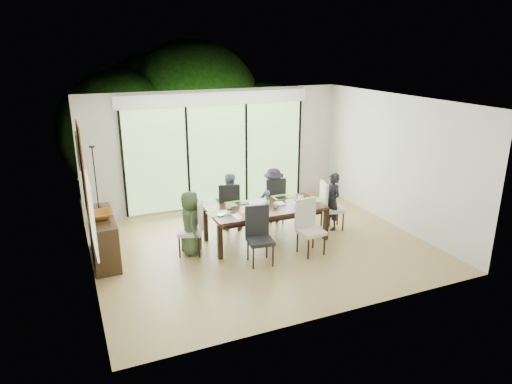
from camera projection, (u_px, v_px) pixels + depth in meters
name	position (u px, v px, depth m)	size (l,w,h in m)	color
floor	(261.00, 246.00, 8.60)	(6.00, 5.00, 0.01)	olive
ceiling	(262.00, 101.00, 7.77)	(6.00, 5.00, 0.01)	white
wall_back	(217.00, 149.00, 10.38)	(6.00, 0.02, 2.70)	beige
wall_front	(339.00, 226.00, 5.99)	(6.00, 0.02, 2.70)	white
wall_left	(84.00, 199.00, 7.06)	(0.02, 5.00, 2.70)	silver
wall_right	(396.00, 161.00, 9.32)	(0.02, 5.00, 2.70)	silver
glass_doors	(218.00, 156.00, 10.39)	(4.20, 0.02, 2.30)	#598C3F
blinds_header	(216.00, 98.00, 9.98)	(4.40, 0.06, 0.28)	white
mullion_a	(123.00, 165.00, 9.60)	(0.05, 0.04, 2.30)	black
mullion_b	(188.00, 159.00, 10.12)	(0.05, 0.04, 2.30)	black
mullion_c	(246.00, 154.00, 10.65)	(0.05, 0.04, 2.30)	black
mullion_d	(299.00, 148.00, 11.17)	(0.05, 0.04, 2.30)	black
side_window	(92.00, 214.00, 5.98)	(0.02, 0.90, 1.00)	#8CAD7F
deck	(207.00, 196.00, 11.59)	(6.00, 1.80, 0.10)	brown
rail_top	(197.00, 166.00, 12.11)	(6.00, 0.08, 0.06)	brown
foliage_left	(120.00, 131.00, 12.03)	(3.20, 3.20, 3.20)	#14380F
foliage_mid	(194.00, 110.00, 13.27)	(4.00, 4.00, 4.00)	#14380F
foliage_right	(261.00, 129.00, 13.41)	(2.80, 2.80, 2.80)	#14380F
foliage_far	(155.00, 115.00, 13.56)	(3.60, 3.60, 3.60)	#14380F
table_top	(266.00, 208.00, 8.68)	(2.20, 1.01, 0.05)	black
table_apron	(266.00, 212.00, 8.70)	(2.01, 0.82, 0.09)	black
table_leg_fl	(220.00, 242.00, 8.00)	(0.08, 0.08, 0.63)	black
table_leg_fr	(326.00, 224.00, 8.81)	(0.08, 0.08, 0.63)	black
table_leg_bl	(205.00, 225.00, 8.75)	(0.08, 0.08, 0.63)	black
table_leg_br	(304.00, 210.00, 9.56)	(0.08, 0.08, 0.63)	black
chair_left_end	(190.00, 227.00, 8.16)	(0.42, 0.42, 1.01)	silver
chair_right_end	(333.00, 205.00, 9.29)	(0.42, 0.42, 1.01)	silver
chair_far_left	(229.00, 205.00, 9.30)	(0.42, 0.42, 1.01)	black
chair_far_right	(273.00, 199.00, 9.67)	(0.42, 0.42, 1.01)	black
chair_near_left	(260.00, 237.00, 7.78)	(0.42, 0.42, 1.01)	black
chair_near_right	(311.00, 228.00, 8.15)	(0.42, 0.42, 1.01)	beige
person_left_end	(191.00, 223.00, 8.14)	(0.55, 0.35, 1.18)	#3A4830
person_right_end	(332.00, 201.00, 9.25)	(0.55, 0.35, 1.18)	black
person_far_left	(229.00, 201.00, 9.25)	(0.55, 0.35, 1.18)	slate
person_far_right	(273.00, 195.00, 9.63)	(0.55, 0.35, 1.18)	#221C2A
placemat_left	(219.00, 213.00, 8.31)	(0.40, 0.29, 0.01)	#8DBB42
placemat_right	(310.00, 200.00, 9.02)	(0.40, 0.29, 0.01)	#87C546
placemat_far_l	(236.00, 203.00, 8.85)	(0.40, 0.29, 0.01)	#87BB42
placemat_far_r	(283.00, 197.00, 9.22)	(0.40, 0.29, 0.01)	#87B841
placemat_paper	(245.00, 216.00, 8.20)	(0.40, 0.29, 0.01)	white
tablet_far_l	(242.00, 203.00, 8.84)	(0.24, 0.16, 0.01)	black
tablet_far_r	(281.00, 197.00, 9.16)	(0.22, 0.16, 0.01)	black
papers	(300.00, 203.00, 8.89)	(0.27, 0.20, 0.00)	white
platter_base	(245.00, 215.00, 8.19)	(0.24, 0.24, 0.02)	white
platter_snacks	(245.00, 214.00, 8.19)	(0.18, 0.18, 0.01)	#E5591A
vase	(267.00, 203.00, 8.71)	(0.07, 0.07, 0.11)	silver
hyacinth_stems	(267.00, 197.00, 8.68)	(0.04, 0.04, 0.15)	#337226
hyacinth_blooms	(267.00, 193.00, 8.65)	(0.10, 0.10, 0.10)	#4E5CC5
laptop	(226.00, 214.00, 8.26)	(0.30, 0.19, 0.02)	silver
cup_a	(229.00, 207.00, 8.52)	(0.11, 0.11, 0.09)	white
cup_b	(275.00, 205.00, 8.62)	(0.09, 0.09, 0.08)	white
cup_c	(301.00, 198.00, 9.04)	(0.11, 0.11, 0.09)	white
book	(277.00, 204.00, 8.80)	(0.15, 0.20, 0.02)	white
sideboard	(103.00, 238.00, 7.97)	(0.41, 1.45, 0.81)	black
bowl	(101.00, 215.00, 7.74)	(0.43, 0.43, 0.10)	#995C21
candlestick_base	(99.00, 209.00, 8.14)	(0.09, 0.09, 0.04)	black
candlestick_shaft	(95.00, 178.00, 7.97)	(0.02, 0.02, 1.13)	black
candlestick_pan	(92.00, 147.00, 7.80)	(0.09, 0.09, 0.03)	black
candle	(91.00, 143.00, 7.78)	(0.03, 0.03, 0.09)	silver
tapestry	(83.00, 170.00, 7.32)	(0.02, 1.00, 1.50)	#8D3F14
art_frame	(78.00, 151.00, 8.44)	(0.03, 0.55, 0.65)	black
art_canvas	(79.00, 151.00, 8.44)	(0.01, 0.45, 0.55)	#17414B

